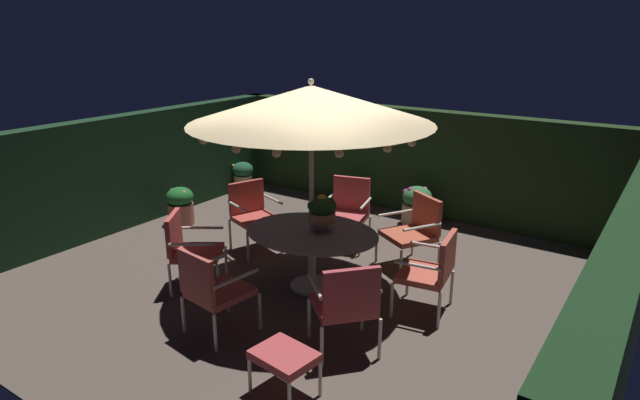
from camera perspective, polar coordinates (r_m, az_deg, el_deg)
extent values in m
cube|color=brown|center=(7.20, -1.36, -8.11)|extent=(7.45, 6.81, 0.02)
cube|color=#1E3318|center=(9.58, 10.01, 4.01)|extent=(7.45, 0.30, 1.80)
cube|color=#17321D|center=(9.32, -19.62, 2.86)|extent=(0.30, 6.81, 1.80)
cube|color=black|center=(5.72, 29.45, -7.65)|extent=(0.30, 6.81, 1.80)
cylinder|color=silver|center=(6.95, -0.84, -8.89)|extent=(0.55, 0.55, 0.03)
cylinder|color=silver|center=(6.80, -0.85, -6.32)|extent=(0.09, 0.09, 0.71)
ellipsoid|color=#929498|center=(6.66, -0.87, -3.40)|extent=(1.70, 1.39, 0.03)
cylinder|color=silver|center=(6.53, -0.88, -0.30)|extent=(0.06, 0.06, 2.21)
cone|color=tan|center=(6.27, -0.93, 9.94)|extent=(2.84, 2.84, 0.43)
sphere|color=silver|center=(6.24, -0.95, 12.27)|extent=(0.07, 0.07, 0.07)
sphere|color=#F9DB8C|center=(5.63, 9.56, 5.97)|extent=(0.09, 0.09, 0.09)
sphere|color=#F9DB8C|center=(6.18, 10.92, 6.93)|extent=(0.09, 0.09, 0.09)
sphere|color=#F9DB8C|center=(6.59, 10.35, 7.62)|extent=(0.09, 0.09, 0.09)
sphere|color=#F9DB8C|center=(7.10, 7.82, 8.46)|extent=(0.09, 0.09, 0.09)
sphere|color=#F9DB8C|center=(7.40, 4.68, 8.93)|extent=(0.09, 0.09, 0.09)
sphere|color=#F9DB8C|center=(7.55, 1.40, 9.16)|extent=(0.09, 0.09, 0.09)
sphere|color=#F9DB8C|center=(7.56, -3.10, 9.15)|extent=(0.09, 0.09, 0.09)
sphere|color=#F9DB8C|center=(7.42, -6.35, 8.90)|extent=(0.09, 0.09, 0.09)
sphere|color=#F9DB8C|center=(7.12, -9.52, 8.40)|extent=(0.09, 0.09, 0.09)
sphere|color=#F9DB8C|center=(6.70, -11.83, 7.70)|extent=(0.09, 0.09, 0.09)
sphere|color=#F9DB8C|center=(6.20, -12.75, 6.84)|extent=(0.09, 0.09, 0.09)
sphere|color=#F9DB8C|center=(5.79, -12.09, 6.15)|extent=(0.09, 0.09, 0.09)
sphere|color=#F9DB8C|center=(5.32, -8.76, 5.32)|extent=(0.09, 0.09, 0.09)
sphere|color=#F9DB8C|center=(5.10, -4.57, 4.94)|extent=(0.09, 0.09, 0.09)
sphere|color=#F9DB8C|center=(5.08, 2.03, 4.94)|extent=(0.09, 0.09, 0.09)
sphere|color=#F9DB8C|center=(5.33, 7.07, 5.41)|extent=(0.09, 0.09, 0.09)
cylinder|color=tan|center=(6.66, 0.20, -2.74)|extent=(0.15, 0.15, 0.11)
cylinder|color=tan|center=(6.62, 0.20, -1.77)|extent=(0.33, 0.33, 0.13)
ellipsoid|color=#1B4C21|center=(6.57, 0.21, -0.59)|extent=(0.35, 0.35, 0.21)
sphere|color=#F4C54C|center=(6.55, 0.21, 0.07)|extent=(0.12, 0.12, 0.12)
cylinder|color=silver|center=(6.23, 7.49, -10.36)|extent=(0.04, 0.04, 0.42)
cylinder|color=silver|center=(6.74, 9.13, -8.14)|extent=(0.04, 0.04, 0.42)
cylinder|color=silver|center=(6.11, 12.31, -11.24)|extent=(0.04, 0.04, 0.42)
cylinder|color=silver|center=(6.63, 13.58, -8.89)|extent=(0.04, 0.04, 0.42)
cube|color=#BE5444|center=(6.31, 10.77, -7.62)|extent=(0.60, 0.66, 0.07)
cube|color=#BE5444|center=(6.15, 13.20, -5.75)|extent=(0.14, 0.58, 0.46)
cylinder|color=silver|center=(5.95, 10.12, -6.75)|extent=(0.51, 0.11, 0.04)
cylinder|color=silver|center=(6.49, 11.59, -4.72)|extent=(0.51, 0.11, 0.04)
cylinder|color=beige|center=(7.11, 8.44, -6.72)|extent=(0.04, 0.04, 0.42)
cylinder|color=beige|center=(7.59, 5.90, -5.00)|extent=(0.04, 0.04, 0.42)
cylinder|color=beige|center=(7.43, 12.32, -5.83)|extent=(0.04, 0.04, 0.42)
cylinder|color=beige|center=(7.89, 9.64, -4.25)|extent=(0.04, 0.04, 0.42)
cube|color=#B6543B|center=(7.41, 9.16, -3.69)|extent=(0.81, 0.81, 0.07)
cube|color=#B6543B|center=(7.47, 11.09, -1.36)|extent=(0.53, 0.35, 0.48)
cylinder|color=beige|center=(7.09, 10.63, -2.80)|extent=(0.32, 0.51, 0.04)
cylinder|color=beige|center=(7.57, 7.95, -1.33)|extent=(0.32, 0.51, 0.04)
cylinder|color=silver|center=(7.76, 4.13, -4.44)|extent=(0.04, 0.04, 0.41)
cylinder|color=silver|center=(7.93, 0.07, -3.91)|extent=(0.04, 0.04, 0.41)
cylinder|color=silver|center=(8.27, 5.22, -3.04)|extent=(0.04, 0.04, 0.41)
cylinder|color=silver|center=(8.43, 1.39, -2.58)|extent=(0.04, 0.04, 0.41)
cube|color=#BB4A4A|center=(8.01, 2.73, -1.87)|extent=(0.69, 0.68, 0.07)
cube|color=#BB4A4A|center=(8.16, 3.32, 0.67)|extent=(0.55, 0.20, 0.52)
cylinder|color=silver|center=(7.85, 4.78, -0.36)|extent=(0.17, 0.53, 0.04)
cylinder|color=silver|center=(8.01, 0.76, 0.08)|extent=(0.17, 0.53, 0.04)
cylinder|color=silver|center=(7.88, -3.87, -3.93)|extent=(0.04, 0.04, 0.46)
cylinder|color=silver|center=(7.62, -7.54, -4.83)|extent=(0.04, 0.04, 0.46)
cylinder|color=silver|center=(8.31, -5.85, -2.79)|extent=(0.04, 0.04, 0.46)
cylinder|color=silver|center=(8.07, -9.37, -3.60)|extent=(0.04, 0.04, 0.46)
cube|color=#B3443A|center=(7.87, -6.72, -1.99)|extent=(0.69, 0.71, 0.07)
cube|color=#B3443A|center=(8.00, -7.69, 0.34)|extent=(0.25, 0.53, 0.47)
cylinder|color=silver|center=(7.92, -4.98, 0.09)|extent=(0.50, 0.21, 0.04)
cylinder|color=silver|center=(7.67, -8.65, -0.66)|extent=(0.50, 0.21, 0.04)
cylinder|color=silver|center=(7.22, -9.78, -6.37)|extent=(0.04, 0.04, 0.42)
cylinder|color=silver|center=(6.73, -10.58, -8.31)|extent=(0.04, 0.04, 0.42)
cylinder|color=silver|center=(7.35, -14.25, -6.26)|extent=(0.04, 0.04, 0.42)
cylinder|color=silver|center=(6.86, -15.38, -8.14)|extent=(0.04, 0.04, 0.42)
cube|color=#C54542|center=(6.93, -12.63, -5.40)|extent=(0.77, 0.77, 0.07)
cube|color=#C54542|center=(6.90, -15.03, -3.29)|extent=(0.35, 0.48, 0.47)
cylinder|color=silver|center=(7.10, -12.28, -2.85)|extent=(0.48, 0.34, 0.04)
cylinder|color=silver|center=(6.60, -13.28, -4.55)|extent=(0.48, 0.34, 0.04)
cylinder|color=silver|center=(6.38, -9.61, -9.78)|extent=(0.04, 0.04, 0.42)
cylinder|color=silver|center=(6.00, -6.28, -11.48)|extent=(0.04, 0.04, 0.42)
cylinder|color=silver|center=(6.08, -14.09, -11.55)|extent=(0.04, 0.04, 0.42)
cylinder|color=silver|center=(5.68, -10.89, -13.53)|extent=(0.04, 0.04, 0.42)
cube|color=#B9534A|center=(5.91, -10.34, -9.46)|extent=(0.61, 0.65, 0.07)
cube|color=#B9534A|center=(5.64, -12.81, -7.85)|extent=(0.53, 0.13, 0.49)
cylinder|color=silver|center=(6.01, -12.09, -6.51)|extent=(0.11, 0.57, 0.04)
cylinder|color=silver|center=(5.61, -8.74, -8.14)|extent=(0.11, 0.57, 0.04)
cylinder|color=silver|center=(5.82, -1.16, -12.23)|extent=(0.04, 0.04, 0.44)
cylinder|color=silver|center=(5.96, 4.42, -11.53)|extent=(0.04, 0.04, 0.44)
cylinder|color=silver|center=(5.36, 0.18, -15.13)|extent=(0.04, 0.04, 0.44)
cylinder|color=silver|center=(5.51, 6.26, -14.26)|extent=(0.04, 0.04, 0.44)
cube|color=#B7454C|center=(5.53, 2.46, -10.96)|extent=(0.79, 0.79, 0.07)
cube|color=#B7454C|center=(5.17, 3.33, -9.65)|extent=(0.42, 0.45, 0.48)
cylinder|color=silver|center=(5.35, -0.54, -9.01)|extent=(0.42, 0.38, 0.04)
cylinder|color=silver|center=(5.49, 5.45, -8.32)|extent=(0.42, 0.38, 0.04)
cylinder|color=silver|center=(5.33, -4.13, -16.03)|extent=(0.03, 0.03, 0.35)
cylinder|color=silver|center=(5.04, 0.02, -18.18)|extent=(0.03, 0.03, 0.35)
cylinder|color=silver|center=(5.12, -7.35, -17.71)|extent=(0.03, 0.03, 0.35)
cylinder|color=silver|center=(4.82, -3.21, -20.13)|extent=(0.03, 0.03, 0.35)
cube|color=#B94446|center=(4.95, -3.75, -15.97)|extent=(0.58, 0.48, 0.08)
cylinder|color=tan|center=(9.16, 10.02, -1.42)|extent=(0.48, 0.48, 0.33)
ellipsoid|color=#2E6C39|center=(9.07, 10.12, 0.36)|extent=(0.48, 0.48, 0.33)
sphere|color=#B7368B|center=(8.96, 10.85, 0.60)|extent=(0.06, 0.06, 0.06)
sphere|color=#AE447E|center=(9.10, 10.92, 1.10)|extent=(0.09, 0.09, 0.09)
sphere|color=#AB3576|center=(9.15, 9.99, 0.96)|extent=(0.06, 0.06, 0.06)
sphere|color=#B62A8A|center=(9.10, 8.94, 0.87)|extent=(0.10, 0.10, 0.10)
sphere|color=#B33178|center=(8.99, 9.45, 1.02)|extent=(0.11, 0.11, 0.11)
sphere|color=#BE3C79|center=(8.88, 10.17, 0.63)|extent=(0.10, 0.10, 0.10)
cylinder|color=tan|center=(10.80, -8.03, 1.69)|extent=(0.36, 0.36, 0.35)
ellipsoid|color=#1D4D2F|center=(10.73, -8.10, 3.18)|extent=(0.41, 0.41, 0.29)
sphere|color=orange|center=(10.66, -7.44, 3.37)|extent=(0.07, 0.07, 0.07)
sphere|color=#D77B3F|center=(10.87, -7.84, 3.71)|extent=(0.09, 0.09, 0.09)
sphere|color=orange|center=(10.69, -9.04, 3.56)|extent=(0.06, 0.06, 0.06)
cylinder|color=#AA6049|center=(9.28, -14.30, -1.39)|extent=(0.42, 0.42, 0.35)
ellipsoid|color=#1C6025|center=(9.19, -14.44, 0.35)|extent=(0.44, 0.44, 0.31)
sphere|color=#DD5F72|center=(9.07, -14.02, 0.74)|extent=(0.08, 0.08, 0.08)
sphere|color=#EB4A7D|center=(9.19, -13.80, 0.51)|extent=(0.08, 0.08, 0.08)
sphere|color=#EB5C77|center=(9.29, -14.25, 0.58)|extent=(0.07, 0.07, 0.07)
sphere|color=#E5526E|center=(9.26, -15.15, 0.96)|extent=(0.08, 0.08, 0.08)
sphere|color=#D65274|center=(9.17, -15.06, 0.36)|extent=(0.09, 0.09, 0.09)
sphere|color=#D1437A|center=(9.04, -14.73, 0.29)|extent=(0.08, 0.08, 0.08)
cylinder|color=beige|center=(9.72, 2.68, -0.18)|extent=(0.41, 0.41, 0.29)
ellipsoid|color=#35613F|center=(9.65, 2.71, 1.29)|extent=(0.42, 0.42, 0.30)
sphere|color=red|center=(9.60, 3.37, 1.49)|extent=(0.09, 0.09, 0.09)
sphere|color=#C23B34|center=(9.79, 2.77, 1.74)|extent=(0.09, 0.09, 0.09)
sphere|color=#CA343A|center=(9.55, 2.24, 1.66)|extent=(0.07, 0.07, 0.07)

